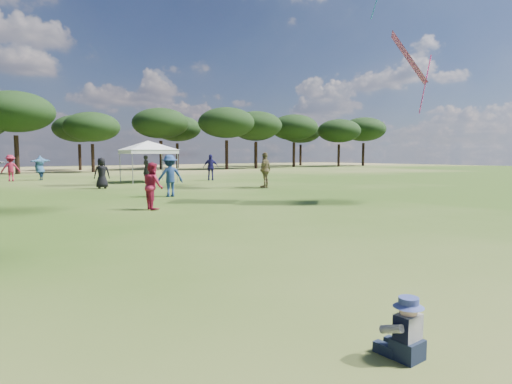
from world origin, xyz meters
TOP-DOWN VIEW (x-y plane):
  - tent_right at (8.02, 25.97)m, footprint 6.22×6.22m
  - toddler at (-0.38, 1.60)m, footprint 0.37×0.42m
  - festival_crowd at (-0.51, 23.67)m, footprint 27.95×21.40m

SIDE VIEW (x-z plane):
  - toddler at x=-0.38m, z-range -0.03..0.53m
  - festival_crowd at x=-0.51m, z-range -0.09..1.83m
  - tent_right at x=8.02m, z-range 1.08..4.08m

